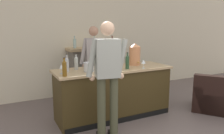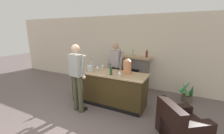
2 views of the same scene
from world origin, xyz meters
name	(u,v)px [view 1 (image 1 of 2)]	position (x,y,z in m)	size (l,w,h in m)	color
wall_back_panel	(79,42)	(0.00, 3.81, 1.38)	(12.00, 0.07, 2.75)	beige
bar_counter	(114,92)	(0.10, 2.03, 0.49)	(2.30, 0.79, 0.98)	#3A2D14
fireplace_stone	(94,71)	(0.31, 3.55, 0.64)	(1.38, 0.52, 1.56)	slate
armchair_black	(215,98)	(2.14, 1.30, 0.27)	(1.12, 1.13, 0.81)	black
potted_plant_corner	(160,80)	(2.25, 3.24, 0.25)	(0.46, 0.51, 0.64)	#534B40
person_customer	(108,76)	(-0.41, 1.24, 1.03)	(0.65, 0.36, 1.85)	#444530
person_bartender	(94,63)	(-0.01, 2.75, 0.99)	(0.65, 0.35, 1.78)	black
copper_dispenser	(135,54)	(0.65, 2.13, 1.21)	(0.24, 0.27, 0.45)	#C67D50
ice_bucket_steel	(89,67)	(-0.45, 1.91, 1.07)	(0.19, 0.19, 0.17)	silver
wine_bottle_port_short	(67,64)	(-0.81, 2.05, 1.13)	(0.06, 0.06, 0.32)	#AEB3B9
wine_bottle_merlot_tall	(64,68)	(-0.94, 1.74, 1.12)	(0.07, 0.07, 0.31)	brown
wine_bottle_burgundy_dark	(127,62)	(0.29, 1.83, 1.12)	(0.07, 0.07, 0.31)	#254329
wine_bottle_cabernet_heavy	(76,63)	(-0.60, 2.19, 1.12)	(0.07, 0.07, 0.30)	#ACB1AE
wine_glass_front_left	(144,62)	(0.59, 1.74, 1.11)	(0.09, 0.09, 0.17)	silver
wine_glass_back_row	(98,63)	(-0.25, 1.98, 1.11)	(0.08, 0.08, 0.18)	silver
wine_glass_front_right	(90,62)	(-0.27, 2.31, 1.09)	(0.08, 0.08, 0.15)	silver
wine_glass_near_bucket	(61,67)	(-0.93, 1.95, 1.10)	(0.07, 0.07, 0.16)	silver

